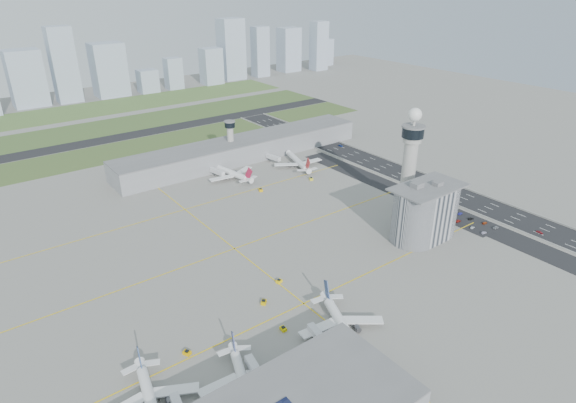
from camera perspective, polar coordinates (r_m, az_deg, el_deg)
ground at (r=261.80m, az=4.63°, el=-5.59°), size 1000.00×1000.00×0.00m
grass_strip_0 at (r=433.98m, az=-17.56°, el=6.11°), size 480.00×50.00×0.08m
grass_strip_1 at (r=502.66m, az=-20.63°, el=8.21°), size 480.00×60.00×0.08m
grass_strip_2 at (r=577.65m, az=-23.11°, el=9.88°), size 480.00×70.00×0.08m
runway at (r=467.61m, az=-19.18°, el=7.23°), size 480.00×22.00×0.10m
highway at (r=341.44m, az=19.32°, el=0.68°), size 28.00×500.00×0.10m
barrier_left at (r=330.41m, az=17.94°, el=0.17°), size 0.60×500.00×1.20m
barrier_right at (r=352.27m, az=20.64°, el=1.33°), size 0.60×500.00×1.20m
landside_road at (r=317.27m, az=18.18°, el=-1.04°), size 18.00×260.00×0.08m
parking_lot at (r=309.98m, az=19.73°, el=-1.92°), size 20.00×44.00×0.10m
taxiway_line_h_0 at (r=221.24m, az=1.88°, el=-12.00°), size 260.00×0.60×0.01m
taxiway_line_h_1 at (r=262.50m, az=-6.36°, el=-5.58°), size 260.00×0.60×0.01m
taxiway_line_h_2 at (r=309.94m, az=-12.11°, el=-0.94°), size 260.00×0.60×0.01m
taxiway_line_v at (r=262.50m, az=-6.36°, el=-5.58°), size 0.60×260.00×0.01m
control_tower at (r=300.16m, az=14.29°, el=5.24°), size 14.00×14.00×64.50m
secondary_tower at (r=382.41m, az=-6.84°, el=7.57°), size 8.60×8.60×31.90m
admin_building at (r=276.21m, az=15.93°, el=-1.21°), size 42.00×24.00×33.50m
terminal_pier at (r=389.02m, az=-5.34°, el=6.26°), size 210.00×32.00×15.80m
airplane_near_a at (r=180.63m, az=-16.11°, el=-21.25°), size 42.03×46.80×11.41m
airplane_near_b at (r=181.43m, az=-5.36°, el=-19.99°), size 43.83×47.30×10.78m
airplane_near_c at (r=203.55m, az=6.49°, el=-13.82°), size 50.48×54.23×12.25m
airplane_far_a at (r=351.82m, az=-6.80°, el=3.82°), size 44.84×50.44×12.59m
airplane_far_b at (r=371.31m, az=1.19°, el=5.18°), size 50.69×55.23×12.82m
jet_bridge_near_1 at (r=181.57m, az=-2.91°, el=-20.99°), size 5.39×14.31×5.70m
jet_bridge_near_2 at (r=194.86m, az=4.73°, el=-17.12°), size 5.39×14.31×5.70m
jet_bridge_far_0 at (r=360.18m, az=-9.08°, el=3.60°), size 5.39×14.31×5.70m
jet_bridge_far_1 at (r=384.15m, az=-2.51°, el=5.30°), size 5.39×14.31×5.70m
tug_0 at (r=200.05m, az=-11.88°, el=-17.10°), size 3.21×3.64×1.76m
tug_1 at (r=220.93m, az=-2.89°, el=-11.79°), size 3.83×3.79×1.86m
tug_2 at (r=206.67m, az=-0.57°, el=-14.82°), size 2.27×3.12×1.72m
tug_3 at (r=234.00m, az=-1.07°, el=-9.40°), size 3.37×2.73×1.71m
tug_4 at (r=329.11m, az=-3.26°, el=1.40°), size 3.39×4.00×1.97m
tug_5 at (r=347.34m, az=2.75°, el=2.74°), size 3.73×4.22×2.04m
car_lot_0 at (r=297.21m, az=22.20°, el=-3.42°), size 3.82×2.06×1.23m
car_lot_1 at (r=300.59m, az=21.03°, el=-2.90°), size 3.39×1.43×1.09m
car_lot_2 at (r=305.45m, az=19.48°, el=-2.18°), size 4.23×2.10×1.15m
car_lot_3 at (r=306.70m, az=18.77°, el=-1.96°), size 3.94×2.14×1.08m
car_lot_4 at (r=310.43m, az=17.58°, el=-1.43°), size 3.77×1.93×1.23m
car_lot_5 at (r=314.82m, az=16.40°, el=-0.89°), size 3.91×1.86×1.24m
car_lot_6 at (r=305.70m, az=23.42°, el=-2.85°), size 4.25×2.00×1.17m
car_lot_7 at (r=308.86m, az=22.28°, el=-2.35°), size 3.93×1.66×1.13m
car_lot_8 at (r=310.95m, az=20.85°, el=-1.89°), size 4.02×2.11×1.30m
car_lot_9 at (r=315.14m, az=19.73°, el=-1.35°), size 3.75×1.61×1.20m
car_lot_10 at (r=318.24m, az=19.17°, el=-1.00°), size 4.63×2.62×1.22m
car_lot_11 at (r=322.83m, az=17.47°, el=-0.38°), size 3.88×1.95×1.08m
car_hw_0 at (r=310.98m, az=27.67°, el=-3.24°), size 1.64×3.89×1.31m
car_hw_1 at (r=363.62m, az=14.22°, el=2.95°), size 1.77×3.61×1.14m
car_hw_2 at (r=419.56m, az=6.27°, el=6.60°), size 2.46×4.77×1.29m
car_hw_4 at (r=453.59m, az=-0.02°, el=8.19°), size 1.84×3.92×1.30m
skyline_bldg_7 at (r=618.88m, az=-28.61°, el=12.69°), size 35.76×28.61×61.22m
skyline_bldg_8 at (r=619.19m, az=-25.05°, el=14.45°), size 26.33×21.06×83.39m
skyline_bldg_9 at (r=634.02m, az=-20.46°, el=14.42°), size 36.96×29.57×62.11m
skyline_bldg_10 at (r=642.66m, az=-16.27°, el=13.54°), size 23.01×18.41×27.75m
skyline_bldg_11 at (r=654.41m, az=-13.41°, el=14.55°), size 20.22×16.18×38.97m
skyline_bldg_12 at (r=675.16m, az=-9.08°, el=15.56°), size 26.14×20.92×46.89m
skyline_bldg_13 at (r=701.88m, az=-6.74°, el=17.47°), size 32.26×25.81×81.20m
skyline_bldg_14 at (r=719.84m, az=-3.31°, el=17.29°), size 21.59×17.28×68.75m
skyline_bldg_15 at (r=760.95m, az=0.10°, el=17.55°), size 30.25×24.20×63.40m
skyline_bldg_16 at (r=771.77m, az=3.68°, el=17.92°), size 23.04×18.43×71.56m
skyline_bldg_17 at (r=817.98m, az=4.40°, el=17.24°), size 22.64×18.11×41.06m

